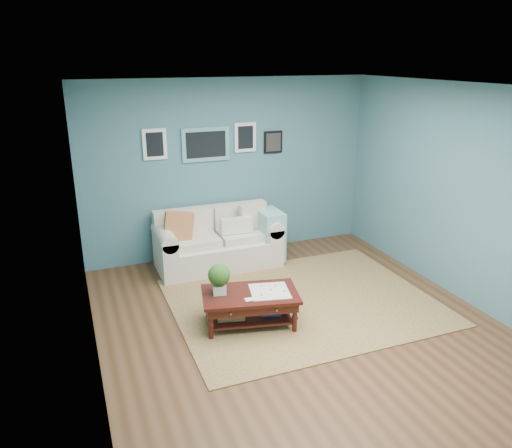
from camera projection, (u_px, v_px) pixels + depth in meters
name	position (u px, v px, depth m)	size (l,w,h in m)	color
room_shell	(300.00, 213.00, 5.46)	(5.00, 5.02, 2.70)	brown
area_rug	(302.00, 302.00, 6.39)	(3.24, 2.59, 0.01)	brown
loveseat	(222.00, 240.00, 7.41)	(1.84, 0.84, 0.95)	silver
coffee_table	(245.00, 298.00, 5.75)	(1.21, 0.86, 0.77)	black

